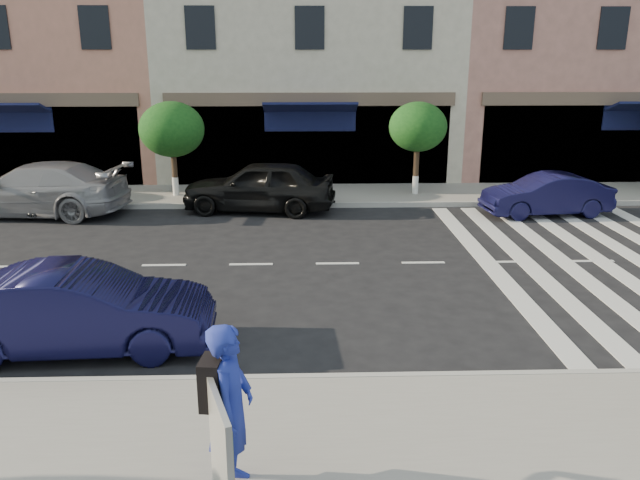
{
  "coord_description": "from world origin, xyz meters",
  "views": [
    {
      "loc": [
        -0.82,
        -9.65,
        4.67
      ],
      "look_at": [
        -0.49,
        1.25,
        1.4
      ],
      "focal_mm": 35.0,
      "sensor_mm": 36.0,
      "label": 1
    }
  ],
  "objects_px": {
    "photographer": "(231,408)",
    "poster_board": "(223,468)",
    "car_far_right": "(546,195)",
    "car_far_mid": "(259,186)",
    "car_near_mid": "(79,310)",
    "car_far_left": "(36,189)"
  },
  "relations": [
    {
      "from": "photographer",
      "to": "poster_board",
      "type": "xyz_separation_m",
      "value": [
        -0.03,
        -0.63,
        -0.26
      ]
    },
    {
      "from": "photographer",
      "to": "car_far_right",
      "type": "xyz_separation_m",
      "value": [
        8.08,
        12.25,
        -0.49
      ]
    },
    {
      "from": "car_far_mid",
      "to": "car_far_right",
      "type": "height_order",
      "value": "car_far_mid"
    },
    {
      "from": "car_far_mid",
      "to": "car_far_right",
      "type": "xyz_separation_m",
      "value": [
        8.62,
        -0.74,
        -0.17
      ]
    },
    {
      "from": "car_far_mid",
      "to": "car_near_mid",
      "type": "bearing_deg",
      "value": -6.16
    },
    {
      "from": "car_far_right",
      "to": "photographer",
      "type": "bearing_deg",
      "value": -39.63
    },
    {
      "from": "car_far_left",
      "to": "poster_board",
      "type": "bearing_deg",
      "value": 35.34
    },
    {
      "from": "poster_board",
      "to": "car_far_right",
      "type": "bearing_deg",
      "value": 40.02
    },
    {
      "from": "car_far_right",
      "to": "poster_board",
      "type": "bearing_deg",
      "value": -38.42
    },
    {
      "from": "car_far_left",
      "to": "car_far_mid",
      "type": "distance_m",
      "value": 6.63
    },
    {
      "from": "photographer",
      "to": "car_near_mid",
      "type": "distance_m",
      "value": 4.64
    },
    {
      "from": "car_far_left",
      "to": "car_far_mid",
      "type": "relative_size",
      "value": 1.17
    },
    {
      "from": "car_far_mid",
      "to": "poster_board",
      "type": "bearing_deg",
      "value": 9.85
    },
    {
      "from": "poster_board",
      "to": "car_near_mid",
      "type": "xyz_separation_m",
      "value": [
        -2.82,
        4.27,
        -0.14
      ]
    },
    {
      "from": "poster_board",
      "to": "car_far_right",
      "type": "relative_size",
      "value": 0.38
    },
    {
      "from": "poster_board",
      "to": "car_near_mid",
      "type": "bearing_deg",
      "value": 105.67
    },
    {
      "from": "poster_board",
      "to": "car_far_left",
      "type": "bearing_deg",
      "value": 100.32
    },
    {
      "from": "car_near_mid",
      "to": "car_far_left",
      "type": "height_order",
      "value": "car_far_left"
    },
    {
      "from": "photographer",
      "to": "car_far_right",
      "type": "distance_m",
      "value": 14.68
    },
    {
      "from": "car_far_left",
      "to": "car_far_right",
      "type": "distance_m",
      "value": 15.25
    },
    {
      "from": "car_near_mid",
      "to": "car_far_mid",
      "type": "height_order",
      "value": "car_far_mid"
    },
    {
      "from": "photographer",
      "to": "car_far_mid",
      "type": "height_order",
      "value": "photographer"
    }
  ]
}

